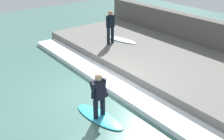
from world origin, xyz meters
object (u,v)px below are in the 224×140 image
object	(u,v)px
surfer_waiting_near	(110,25)
surfer_riding	(99,93)
surfboard_waiting_near	(121,39)
surfboard_riding	(99,117)

from	to	relation	value
surfer_waiting_near	surfer_riding	bearing A→B (deg)	-130.94
surfer_waiting_near	surfboard_waiting_near	xyz separation A→B (m)	(0.67, 0.08, -0.82)
surfboard_waiting_near	surfer_waiting_near	bearing A→B (deg)	-172.97
surfboard_waiting_near	surfboard_riding	bearing A→B (deg)	-135.56
surfer_waiting_near	surfboard_waiting_near	distance (m)	1.06
surfer_waiting_near	surfboard_waiting_near	world-z (taller)	surfer_waiting_near
surfboard_waiting_near	surfer_riding	bearing A→B (deg)	-135.56
surfer_riding	surfboard_waiting_near	bearing A→B (deg)	44.44
surfer_riding	surfboard_riding	bearing A→B (deg)	-116.57
surfboard_riding	surfer_riding	bearing A→B (deg)	63.43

